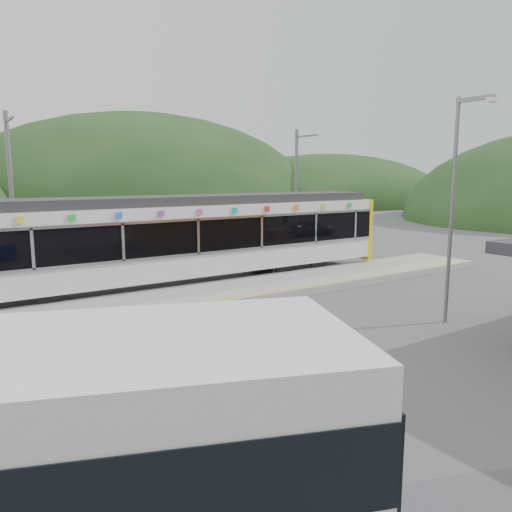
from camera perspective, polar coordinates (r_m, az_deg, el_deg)
ground at (r=16.83m, az=3.94°, el=-6.62°), size 120.00×120.00×0.00m
hills at (r=24.65m, az=7.80°, el=-1.60°), size 146.00×149.00×26.00m
platform at (r=19.42m, az=-2.04°, el=-4.00°), size 26.00×3.20×0.30m
yellow_line at (r=18.32m, az=0.11°, el=-4.30°), size 26.00×0.10×0.01m
train at (r=20.71m, az=-9.70°, el=2.09°), size 20.44×3.01×3.74m
catenary_mast_west at (r=21.56m, az=-26.09°, el=5.79°), size 0.18×1.80×7.00m
catenary_mast_east at (r=27.27m, az=4.65°, el=7.21°), size 0.18×1.80×7.00m
lamp_post at (r=16.26m, az=21.98°, el=6.75°), size 0.36×1.19×6.86m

